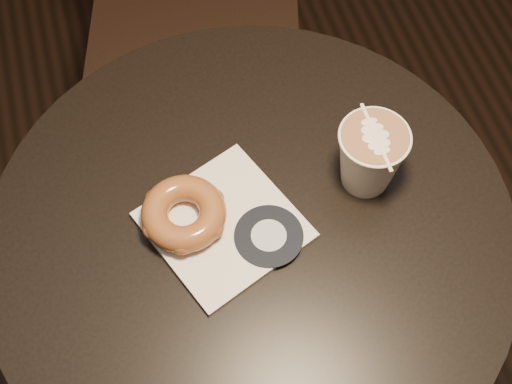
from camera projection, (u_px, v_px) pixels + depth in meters
cafe_table at (252, 285)px, 1.10m from camera, size 0.70×0.70×0.75m
pastry_bag at (224, 225)px, 0.93m from camera, size 0.23×0.23×0.01m
doughnut at (184, 213)px, 0.91m from camera, size 0.11×0.11×0.04m
latte_cup at (370, 158)px, 0.92m from camera, size 0.09×0.09×0.10m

